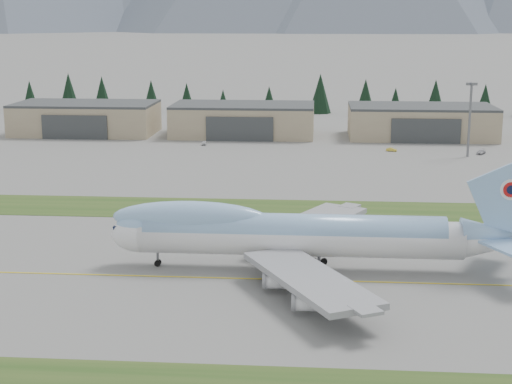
# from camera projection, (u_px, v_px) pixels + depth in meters

# --- Properties ---
(ground) EXTENTS (7000.00, 7000.00, 0.00)m
(ground) POSITION_uv_depth(u_px,v_px,m) (249.00, 279.00, 122.04)
(ground) COLOR gray
(ground) RESTS_ON ground
(grass_strip_far) EXTENTS (400.00, 18.00, 0.08)m
(grass_strip_far) POSITION_uv_depth(u_px,v_px,m) (267.00, 209.00, 165.81)
(grass_strip_far) COLOR #2B4C1B
(grass_strip_far) RESTS_ON ground
(taxiway_line_main) EXTENTS (400.00, 0.40, 0.02)m
(taxiway_line_main) POSITION_uv_depth(u_px,v_px,m) (249.00, 279.00, 122.04)
(taxiway_line_main) COLOR gold
(taxiway_line_main) RESTS_ON ground
(boeing_747_freighter) EXTENTS (67.72, 59.11, 18.03)m
(boeing_747_freighter) POSITION_uv_depth(u_px,v_px,m) (295.00, 234.00, 125.37)
(boeing_747_freighter) COLOR white
(boeing_747_freighter) RESTS_ON ground
(hangar_left) EXTENTS (48.00, 26.60, 10.80)m
(hangar_left) POSITION_uv_depth(u_px,v_px,m) (86.00, 118.00, 272.01)
(hangar_left) COLOR gray
(hangar_left) RESTS_ON ground
(hangar_center) EXTENTS (48.00, 26.60, 10.80)m
(hangar_center) POSITION_uv_depth(u_px,v_px,m) (243.00, 120.00, 267.80)
(hangar_center) COLOR gray
(hangar_center) RESTS_ON ground
(hangar_right) EXTENTS (48.00, 26.60, 10.80)m
(hangar_right) POSITION_uv_depth(u_px,v_px,m) (421.00, 122.00, 263.20)
(hangar_right) COLOR gray
(hangar_right) RESTS_ON ground
(floodlight_masts) EXTENTS (183.65, 7.58, 23.28)m
(floodlight_masts) POSITION_uv_depth(u_px,v_px,m) (238.00, 102.00, 227.44)
(floodlight_masts) COLOR slate
(floodlight_masts) RESTS_ON ground
(service_vehicle_a) EXTENTS (1.62, 3.64, 1.22)m
(service_vehicle_a) POSITION_uv_depth(u_px,v_px,m) (204.00, 145.00, 248.94)
(service_vehicle_a) COLOR silver
(service_vehicle_a) RESTS_ON ground
(service_vehicle_b) EXTENTS (3.41, 2.13, 1.06)m
(service_vehicle_b) POSITION_uv_depth(u_px,v_px,m) (391.00, 151.00, 237.13)
(service_vehicle_b) COLOR gold
(service_vehicle_b) RESTS_ON ground
(service_vehicle_c) EXTENTS (3.66, 4.83, 1.30)m
(service_vehicle_c) POSITION_uv_depth(u_px,v_px,m) (481.00, 154.00, 232.34)
(service_vehicle_c) COLOR #A7A6AA
(service_vehicle_c) RESTS_ON ground
(conifer_belt) EXTENTS (266.16, 15.91, 16.60)m
(conifer_belt) POSITION_uv_depth(u_px,v_px,m) (264.00, 97.00, 327.51)
(conifer_belt) COLOR black
(conifer_belt) RESTS_ON ground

